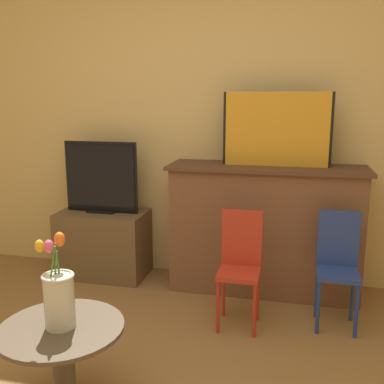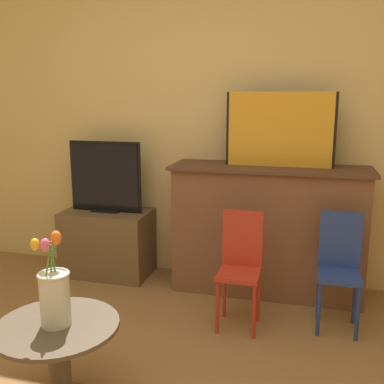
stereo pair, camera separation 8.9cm
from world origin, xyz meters
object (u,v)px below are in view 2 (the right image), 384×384
at_px(tv_monitor, 105,178).
at_px(chair_red, 241,262).
at_px(chair_blue, 339,264).
at_px(vase_tulips, 54,293).
at_px(painting, 280,130).

xyz_separation_m(tv_monitor, chair_red, (1.20, -0.56, -0.40)).
bearing_deg(chair_blue, chair_red, -167.68).
bearing_deg(chair_red, vase_tulips, -124.21).
height_order(chair_red, chair_blue, same).
bearing_deg(chair_red, tv_monitor, 154.87).
bearing_deg(vase_tulips, chair_red, 55.79).
bearing_deg(tv_monitor, vase_tulips, -72.49).
xyz_separation_m(painting, chair_red, (-0.17, -0.58, -0.81)).
xyz_separation_m(painting, chair_blue, (0.44, -0.44, -0.81)).
xyz_separation_m(chair_red, chair_blue, (0.61, 0.13, 0.00)).
distance_m(chair_blue, vase_tulips, 1.75).
height_order(painting, vase_tulips, painting).
relative_size(painting, chair_blue, 1.04).
bearing_deg(painting, chair_red, -106.77).
distance_m(painting, chair_red, 1.01).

